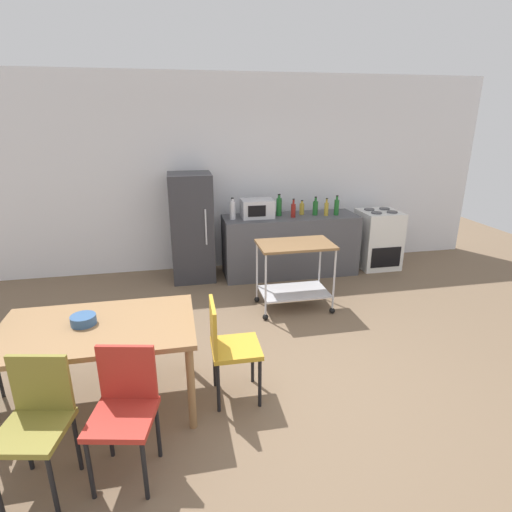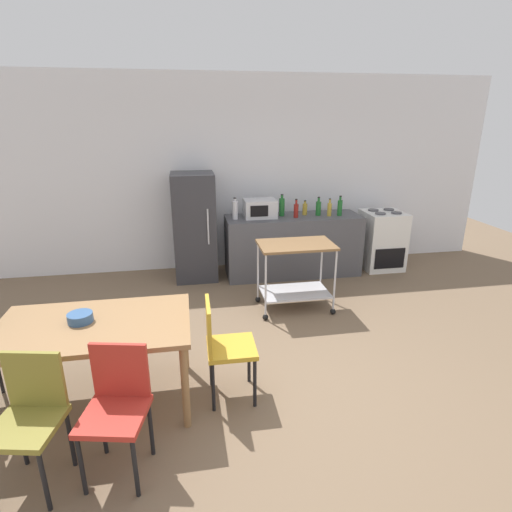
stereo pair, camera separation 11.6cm
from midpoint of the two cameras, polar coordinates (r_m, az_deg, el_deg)
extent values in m
plane|color=brown|center=(3.90, 1.47, -17.06)|extent=(12.00, 12.00, 0.00)
cube|color=white|center=(6.37, -5.02, 11.27)|extent=(8.40, 0.12, 2.90)
cube|color=#4C4C51|center=(6.18, 4.23, 1.54)|extent=(2.00, 0.64, 0.90)
cube|color=olive|center=(3.47, -22.28, -9.31)|extent=(1.50, 0.90, 0.04)
cylinder|color=olive|center=(3.27, -10.09, -17.75)|extent=(0.06, 0.06, 0.71)
cylinder|color=olive|center=(4.16, -30.23, -11.61)|extent=(0.06, 0.06, 0.71)
cylinder|color=olive|center=(3.92, -10.50, -10.99)|extent=(0.06, 0.06, 0.71)
cube|color=gold|center=(3.47, -3.81, -12.72)|extent=(0.41, 0.41, 0.04)
cube|color=gold|center=(3.35, -6.99, -9.75)|extent=(0.04, 0.38, 0.40)
cylinder|color=black|center=(3.49, -0.46, -17.34)|extent=(0.03, 0.03, 0.45)
cylinder|color=black|center=(3.77, -1.40, -14.33)|extent=(0.03, 0.03, 0.45)
cylinder|color=black|center=(3.46, -6.29, -17.86)|extent=(0.03, 0.03, 0.45)
cylinder|color=black|center=(3.74, -6.72, -14.76)|extent=(0.03, 0.03, 0.45)
cube|color=olive|center=(3.06, -29.84, -20.51)|extent=(0.47, 0.47, 0.04)
cube|color=olive|center=(3.06, -28.87, -15.26)|extent=(0.38, 0.11, 0.40)
cylinder|color=black|center=(3.03, -27.62, -26.62)|extent=(0.03, 0.03, 0.45)
cylinder|color=black|center=(3.40, -30.32, -21.56)|extent=(0.03, 0.03, 0.45)
cylinder|color=black|center=(3.25, -24.73, -22.60)|extent=(0.03, 0.03, 0.45)
cube|color=#B72D23|center=(2.94, -19.37, -20.64)|extent=(0.48, 0.48, 0.04)
cube|color=#B72D23|center=(2.94, -18.66, -15.14)|extent=(0.38, 0.11, 0.40)
cylinder|color=black|center=(3.04, -23.32, -25.77)|extent=(0.03, 0.03, 0.45)
cylinder|color=black|center=(2.93, -16.51, -26.82)|extent=(0.03, 0.03, 0.45)
cylinder|color=black|center=(3.27, -20.84, -21.77)|extent=(0.03, 0.03, 0.45)
cylinder|color=black|center=(3.17, -14.63, -22.51)|extent=(0.03, 0.03, 0.45)
cube|color=white|center=(6.73, 16.18, 2.27)|extent=(0.60, 0.60, 0.90)
cube|color=black|center=(6.53, 17.22, -0.19)|extent=(0.48, 0.01, 0.32)
cylinder|color=#47474C|center=(6.45, 16.00, 5.83)|extent=(0.16, 0.16, 0.02)
cylinder|color=#47474C|center=(6.57, 18.03, 5.87)|extent=(0.16, 0.16, 0.02)
cylinder|color=#47474C|center=(6.66, 15.07, 6.31)|extent=(0.16, 0.16, 0.02)
cylinder|color=#47474C|center=(6.78, 17.05, 6.34)|extent=(0.16, 0.16, 0.02)
cube|color=#333338|center=(5.97, -9.52, 3.95)|extent=(0.60, 0.60, 1.55)
cylinder|color=silver|center=(5.65, -7.60, 4.02)|extent=(0.02, 0.02, 0.50)
cube|color=brown|center=(4.91, 4.86, 1.61)|extent=(0.90, 0.56, 0.03)
cube|color=silver|center=(5.13, 4.67, -4.96)|extent=(0.83, 0.52, 0.02)
cylinder|color=silver|center=(4.72, 0.66, -4.04)|extent=(0.02, 0.02, 0.76)
sphere|color=black|center=(4.89, 0.64, -8.52)|extent=(0.07, 0.07, 0.07)
cylinder|color=silver|center=(4.95, 10.22, -3.22)|extent=(0.02, 0.02, 0.76)
sphere|color=black|center=(5.12, 9.95, -7.53)|extent=(0.07, 0.07, 0.07)
cylinder|color=silver|center=(5.17, -0.51, -1.93)|extent=(0.02, 0.02, 0.76)
sphere|color=black|center=(5.33, -0.50, -6.10)|extent=(0.07, 0.07, 0.07)
cylinder|color=silver|center=(5.39, 8.30, -1.27)|extent=(0.02, 0.02, 0.76)
sphere|color=black|center=(5.54, 8.09, -5.30)|extent=(0.07, 0.07, 0.07)
cylinder|color=silver|center=(5.83, -3.86, 6.38)|extent=(0.08, 0.08, 0.26)
cylinder|color=silver|center=(5.80, -3.90, 7.82)|extent=(0.04, 0.04, 0.04)
cylinder|color=black|center=(5.79, -3.90, 8.07)|extent=(0.04, 0.04, 0.01)
cube|color=silver|center=(5.94, -0.39, 6.66)|extent=(0.46, 0.34, 0.26)
cube|color=black|center=(5.76, -0.45, 6.29)|extent=(0.25, 0.01, 0.16)
cylinder|color=#1E6628|center=(6.05, 2.68, 6.86)|extent=(0.08, 0.08, 0.26)
cylinder|color=#1E6628|center=(6.02, 2.70, 8.28)|extent=(0.04, 0.04, 0.05)
cylinder|color=black|center=(6.01, 2.71, 8.57)|extent=(0.04, 0.04, 0.01)
cylinder|color=maroon|center=(5.96, 4.68, 6.33)|extent=(0.07, 0.07, 0.19)
cylinder|color=maroon|center=(5.94, 4.71, 7.54)|extent=(0.03, 0.03, 0.06)
cylinder|color=black|center=(5.93, 4.72, 7.91)|extent=(0.03, 0.03, 0.01)
cylinder|color=gold|center=(6.15, 5.88, 6.55)|extent=(0.07, 0.07, 0.17)
cylinder|color=gold|center=(6.13, 5.91, 7.48)|extent=(0.03, 0.03, 0.04)
cylinder|color=black|center=(6.13, 5.92, 7.71)|extent=(0.03, 0.03, 0.01)
cylinder|color=#1E6628|center=(6.14, 7.75, 6.63)|extent=(0.08, 0.08, 0.20)
cylinder|color=#1E6628|center=(6.11, 7.80, 7.83)|extent=(0.03, 0.03, 0.06)
cylinder|color=black|center=(6.11, 7.81, 8.16)|extent=(0.04, 0.04, 0.01)
cylinder|color=gold|center=(6.13, 9.26, 6.47)|extent=(0.06, 0.06, 0.19)
cylinder|color=gold|center=(6.11, 9.32, 7.60)|extent=(0.03, 0.03, 0.06)
cylinder|color=black|center=(6.10, 9.34, 7.93)|extent=(0.03, 0.03, 0.01)
cylinder|color=#1E6628|center=(6.19, 10.66, 6.69)|extent=(0.07, 0.07, 0.23)
cylinder|color=#1E6628|center=(6.16, 10.74, 7.96)|extent=(0.03, 0.03, 0.05)
cylinder|color=black|center=(6.15, 10.76, 8.26)|extent=(0.04, 0.04, 0.01)
cylinder|color=#33598C|center=(3.51, -23.86, -8.16)|extent=(0.19, 0.19, 0.07)
camera|label=1|loc=(0.06, -90.72, -0.25)|focal=28.62mm
camera|label=2|loc=(0.06, 89.28, 0.25)|focal=28.62mm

